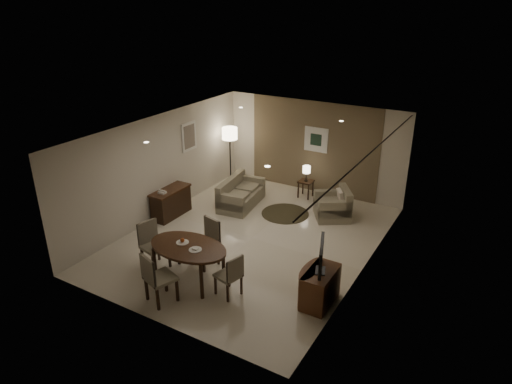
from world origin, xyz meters
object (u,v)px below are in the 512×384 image
Objects in this scene: tv_cabinet at (320,287)px; side_table at (306,189)px; sofa at (241,192)px; chair_right at (228,275)px; chair_near at (161,277)px; floor_lamp at (230,157)px; armchair at (332,203)px; dining_table at (189,263)px; chair_left at (155,246)px; chair_far at (204,244)px; console_desk at (171,203)px.

tv_cabinet is 4.99m from side_table.
tv_cabinet is 0.56× the size of sofa.
tv_cabinet is 1.00× the size of chair_right.
floor_lamp is (-2.10, 5.60, 0.38)m from chair_near.
armchair reaches higher than tv_cabinet.
dining_table is 1.67× the size of chair_left.
tv_cabinet is 0.53× the size of dining_table.
floor_lamp is at bearing 138.87° from tv_cabinet.
chair_far is 0.57× the size of floor_lamp.
console_desk is at bearing -94.28° from armchair.
console_desk is 3.89m from side_table.
chair_near is 1.02× the size of chair_left.
chair_far is 1.01× the size of chair_left.
floor_lamp reaches higher than chair_far.
sofa is (-0.11, 3.63, -0.13)m from chair_left.
chair_left is at bearing 173.69° from sofa.
armchair is 3.65m from floor_lamp.
chair_far is at bearing -170.38° from sofa.
sofa is (-1.99, 3.66, -0.07)m from chair_right.
chair_right reaches higher than dining_table.
floor_lamp is (-3.57, 0.58, 0.51)m from armchair.
chair_far reaches higher than side_table.
armchair is 1.78× the size of side_table.
side_table is (0.28, 5.07, -0.15)m from dining_table.
side_table is at bearing 6.85° from floor_lamp.
chair_left is at bearing -75.87° from floor_lamp.
chair_near is 4.58m from sofa.
dining_table reaches higher than console_desk.
chair_left is 2.03× the size of side_table.
chair_far is at bearing -179.71° from tv_cabinet.
chair_near reaches higher than chair_left.
chair_right is 0.55× the size of sofa.
tv_cabinet is 1.78m from chair_right.
chair_far is at bearing -94.65° from side_table.
floor_lamp is at bearing 129.61° from chair_far.
sofa is 3.20× the size of side_table.
floor_lamp is at bearing -132.36° from armchair.
tv_cabinet is at bearing -17.05° from console_desk.
dining_table is 1.06× the size of sofa.
chair_far is at bearing -63.69° from floor_lamp.
dining_table is 1.63× the size of chair_near.
console_desk is 2.38× the size of side_table.
chair_far is 1.15× the size of chair_right.
chair_right is at bearing -18.47° from chair_far.
chair_left is at bearing 178.40° from dining_table.
chair_left is at bearing -103.53° from side_table.
dining_table is 0.94× the size of floor_lamp.
chair_far reaches higher than chair_left.
chair_right reaches higher than side_table.
chair_near reaches higher than chair_far.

